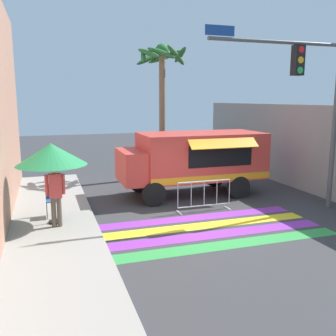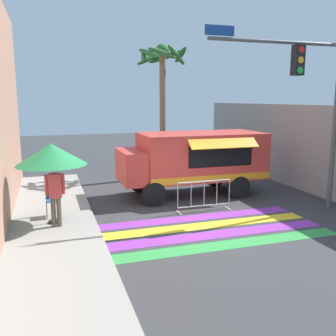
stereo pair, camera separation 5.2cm
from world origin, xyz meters
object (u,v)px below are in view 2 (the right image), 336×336
(traffic_signal_pole, at_px, (313,89))
(vendor_person, at_px, (55,191))
(folding_chair, at_px, (53,196))
(barricade_front, at_px, (204,196))
(palm_tree, at_px, (162,76))
(food_truck, at_px, (191,158))
(patio_umbrella, at_px, (51,154))

(traffic_signal_pole, xyz_separation_m, vendor_person, (-7.88, 0.42, -2.78))
(folding_chair, bearing_deg, barricade_front, 13.75)
(traffic_signal_pole, distance_m, palm_tree, 7.21)
(food_truck, bearing_deg, palm_tree, 90.89)
(patio_umbrella, xyz_separation_m, folding_chair, (-0.01, 0.71, -1.38))
(patio_umbrella, height_order, folding_chair, patio_umbrella)
(barricade_front, bearing_deg, traffic_signal_pole, -15.78)
(barricade_front, bearing_deg, food_truck, 80.42)
(food_truck, distance_m, patio_umbrella, 5.58)
(vendor_person, xyz_separation_m, palm_tree, (4.95, 6.12, 3.49))
(food_truck, xyz_separation_m, barricade_front, (-0.36, -2.11, -0.94))
(traffic_signal_pole, height_order, barricade_front, traffic_signal_pole)
(food_truck, relative_size, barricade_front, 2.94)
(patio_umbrella, bearing_deg, folding_chair, 90.55)
(food_truck, xyz_separation_m, patio_umbrella, (-5.05, -2.26, 0.67))
(food_truck, height_order, palm_tree, palm_tree)
(traffic_signal_pole, height_order, vendor_person, traffic_signal_pole)
(traffic_signal_pole, xyz_separation_m, barricade_front, (-3.23, 0.91, -3.43))
(food_truck, relative_size, folding_chair, 5.56)
(patio_umbrella, xyz_separation_m, vendor_person, (0.05, -0.35, -0.97))
(barricade_front, bearing_deg, folding_chair, 173.16)
(food_truck, bearing_deg, vendor_person, -152.51)
(barricade_front, bearing_deg, patio_umbrella, -178.23)
(patio_umbrella, distance_m, barricade_front, 4.97)
(food_truck, relative_size, traffic_signal_pole, 0.95)
(traffic_signal_pole, xyz_separation_m, folding_chair, (-7.94, 1.48, -3.19))
(food_truck, xyz_separation_m, palm_tree, (-0.05, 3.52, 3.19))
(food_truck, height_order, patio_umbrella, patio_umbrella)
(vendor_person, height_order, barricade_front, vendor_person)
(palm_tree, bearing_deg, folding_chair, -134.64)
(vendor_person, bearing_deg, traffic_signal_pole, 1.17)
(food_truck, relative_size, palm_tree, 0.90)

